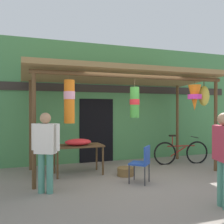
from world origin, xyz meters
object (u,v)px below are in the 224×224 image
(display_table, at_px, (78,148))
(flower_heap_on_table, at_px, (79,142))
(shopper_by_bananas, at_px, (224,152))
(wicker_basket_by_table, at_px, (125,172))
(passerby_at_right, at_px, (45,146))
(folding_chair, at_px, (143,161))
(parked_bicycle, at_px, (181,153))

(display_table, relative_size, flower_heap_on_table, 1.85)
(display_table, height_order, shopper_by_bananas, shopper_by_bananas)
(flower_heap_on_table, relative_size, wicker_basket_by_table, 1.63)
(passerby_at_right, bearing_deg, flower_heap_on_table, 51.90)
(folding_chair, relative_size, shopper_by_bananas, 0.52)
(shopper_by_bananas, height_order, passerby_at_right, shopper_by_bananas)
(folding_chair, distance_m, parked_bicycle, 2.51)
(display_table, distance_m, flower_heap_on_table, 0.19)
(folding_chair, distance_m, wicker_basket_by_table, 0.85)
(folding_chair, relative_size, parked_bicycle, 0.48)
(flower_heap_on_table, bearing_deg, shopper_by_bananas, -58.28)
(display_table, relative_size, wicker_basket_by_table, 3.02)
(folding_chair, distance_m, shopper_by_bananas, 1.93)
(wicker_basket_by_table, bearing_deg, parked_bicycle, 18.60)
(passerby_at_right, bearing_deg, folding_chair, -0.75)
(parked_bicycle, bearing_deg, passerby_at_right, -160.99)
(flower_heap_on_table, distance_m, parked_bicycle, 3.28)
(flower_heap_on_table, height_order, parked_bicycle, flower_heap_on_table)
(flower_heap_on_table, relative_size, passerby_at_right, 0.42)
(passerby_at_right, bearing_deg, display_table, 53.47)
(flower_heap_on_table, xyz_separation_m, parked_bicycle, (3.23, 0.25, -0.49))
(folding_chair, bearing_deg, display_table, 132.70)
(wicker_basket_by_table, relative_size, shopper_by_bananas, 0.26)
(flower_heap_on_table, relative_size, folding_chair, 0.80)
(wicker_basket_by_table, xyz_separation_m, shopper_by_bananas, (0.75, -2.51, 0.84))
(flower_heap_on_table, bearing_deg, folding_chair, -45.20)
(parked_bicycle, bearing_deg, folding_chair, -144.33)
(display_table, xyz_separation_m, parked_bicycle, (3.22, 0.17, -0.32))
(passerby_at_right, bearing_deg, shopper_by_bananas, -33.05)
(flower_heap_on_table, distance_m, passerby_at_right, 1.50)
(folding_chair, xyz_separation_m, parked_bicycle, (2.03, 1.46, -0.16))
(folding_chair, xyz_separation_m, shopper_by_bananas, (0.64, -1.77, 0.44))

